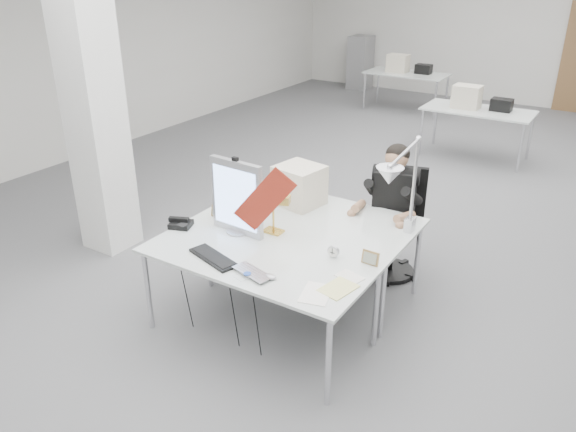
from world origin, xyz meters
name	(u,v)px	position (x,y,z in m)	size (l,w,h in m)	color
room_shell	(402,77)	(0.04, 0.13, 1.69)	(10.04, 14.04, 3.24)	#57575A
desk_main	(258,257)	(0.00, -2.50, 0.74)	(1.80, 0.90, 0.03)	silver
desk_second	(316,216)	(0.00, -1.60, 0.74)	(1.80, 0.90, 0.03)	silver
bg_desk_a	(478,110)	(0.20, 3.00, 0.74)	(1.60, 0.80, 0.03)	silver
bg_desk_b	(407,74)	(-1.80, 5.20, 0.74)	(1.60, 0.80, 0.03)	silver
filing_cabinet	(360,62)	(-3.50, 6.65, 0.60)	(0.45, 0.55, 1.20)	gray
office_chair	(394,220)	(0.50, -0.99, 0.59)	(0.58, 0.58, 1.18)	black
seated_person	(394,191)	(0.50, -1.04, 0.90)	(0.43, 0.54, 0.81)	black
monitor	(237,197)	(-0.38, -2.25, 1.07)	(0.51, 0.05, 0.63)	#B2B2B7
pennant	(265,199)	(-0.08, -2.29, 1.13)	(0.53, 0.01, 0.22)	maroon
keyboard	(213,258)	(-0.26, -2.73, 0.77)	(0.45, 0.15, 0.02)	black
laptop	(247,275)	(0.12, -2.80, 0.77)	(0.33, 0.21, 0.03)	#A8A8AD
mouse	(271,277)	(0.27, -2.74, 0.77)	(0.09, 0.06, 0.04)	#AAAAAF
bankers_lamp	(273,215)	(-0.13, -2.10, 0.91)	(0.28, 0.11, 0.32)	#BC863B
desk_phone	(181,224)	(-0.85, -2.43, 0.78)	(0.18, 0.16, 0.04)	black
picture_frame_left	(218,212)	(-0.71, -2.11, 0.81)	(0.13, 0.01, 0.11)	olive
picture_frame_right	(370,258)	(0.78, -2.16, 0.81)	(0.14, 0.01, 0.11)	#A57D47
desk_clock	(333,251)	(0.50, -2.21, 0.81)	(0.09, 0.09, 0.03)	#B9B9BF
paper_stack_a	(316,294)	(0.65, -2.73, 0.76)	(0.19, 0.28, 0.01)	white
paper_stack_b	(338,288)	(0.74, -2.60, 0.76)	(0.19, 0.26, 0.01)	#E7E38A
paper_stack_c	(350,277)	(0.74, -2.41, 0.76)	(0.19, 0.13, 0.01)	white
beige_monitor	(299,185)	(-0.25, -1.48, 0.94)	(0.39, 0.37, 0.37)	beige
architect_lamp	(403,187)	(0.83, -1.72, 1.24)	(0.26, 0.75, 0.96)	silver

